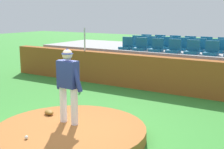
{
  "coord_description": "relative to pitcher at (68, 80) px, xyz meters",
  "views": [
    {
      "loc": [
        4.28,
        -5.08,
        2.76
      ],
      "look_at": [
        0.0,
        1.75,
        1.16
      ],
      "focal_mm": 50.19,
      "sensor_mm": 36.0,
      "label": 1
    }
  ],
  "objects": [
    {
      "name": "stadium_chair_3",
      "position": [
        0.19,
        5.99,
        0.16
      ],
      "size": [
        0.48,
        0.44,
        0.5
      ],
      "rotation": [
        0.0,
        0.0,
        3.14
      ],
      "color": "#14597E",
      "rests_on": "bleacher_platform"
    },
    {
      "name": "stadium_chair_2",
      "position": [
        -0.52,
        5.99,
        0.16
      ],
      "size": [
        0.48,
        0.44,
        0.5
      ],
      "rotation": [
        0.0,
        0.0,
        3.14
      ],
      "color": "#14597E",
      "rests_on": "bleacher_platform"
    },
    {
      "name": "stadium_chair_17",
      "position": [
        0.19,
        7.8,
        0.16
      ],
      "size": [
        0.48,
        0.44,
        0.5
      ],
      "rotation": [
        0.0,
        0.0,
        3.14
      ],
      "color": "#14597E",
      "rests_on": "bleacher_platform"
    },
    {
      "name": "stadium_chair_1",
      "position": [
        -1.22,
        5.99,
        0.16
      ],
      "size": [
        0.48,
        0.44,
        0.5
      ],
      "rotation": [
        0.0,
        0.0,
        3.14
      ],
      "color": "#14597E",
      "rests_on": "bleacher_platform"
    },
    {
      "name": "stadium_chair_4",
      "position": [
        0.9,
        6.01,
        0.16
      ],
      "size": [
        0.48,
        0.44,
        0.5
      ],
      "rotation": [
        0.0,
        0.0,
        3.14
      ],
      "color": "#14597E",
      "rests_on": "bleacher_platform"
    },
    {
      "name": "stadium_chair_11",
      "position": [
        0.88,
        6.89,
        0.16
      ],
      "size": [
        0.48,
        0.44,
        0.5
      ],
      "rotation": [
        0.0,
        0.0,
        3.14
      ],
      "color": "#14597E",
      "rests_on": "bleacher_platform"
    },
    {
      "name": "pitcher",
      "position": [
        0.0,
        0.0,
        0.0
      ],
      "size": [
        0.76,
        0.28,
        1.73
      ],
      "rotation": [
        0.0,
        0.0,
        -0.06
      ],
      "color": "white",
      "rests_on": "pitchers_mound"
    },
    {
      "name": "bleacher_platform",
      "position": [
        0.2,
        7.17,
        -0.63
      ],
      "size": [
        12.61,
        3.38,
        1.27
      ],
      "primitive_type": "cube",
      "color": "#969493",
      "rests_on": "ground_plane"
    },
    {
      "name": "stadium_chair_19",
      "position": [
        1.58,
        7.83,
        0.16
      ],
      "size": [
        0.48,
        0.44,
        0.5
      ],
      "rotation": [
        0.0,
        0.0,
        3.14
      ],
      "color": "#14597E",
      "rests_on": "bleacher_platform"
    },
    {
      "name": "stadium_chair_8",
      "position": [
        -1.22,
        6.89,
        0.16
      ],
      "size": [
        0.48,
        0.44,
        0.5
      ],
      "rotation": [
        0.0,
        0.0,
        3.14
      ],
      "color": "#14597E",
      "rests_on": "bleacher_platform"
    },
    {
      "name": "stadium_chair_18",
      "position": [
        0.87,
        7.82,
        0.16
      ],
      "size": [
        0.48,
        0.44,
        0.5
      ],
      "rotation": [
        0.0,
        0.0,
        3.14
      ],
      "color": "#14597E",
      "rests_on": "bleacher_platform"
    },
    {
      "name": "stadium_chair_16",
      "position": [
        -0.5,
        7.83,
        0.16
      ],
      "size": [
        0.48,
        0.44,
        0.5
      ],
      "rotation": [
        0.0,
        0.0,
        3.14
      ],
      "color": "#14597E",
      "rests_on": "bleacher_platform"
    },
    {
      "name": "brick_barrier",
      "position": [
        0.2,
        4.8,
        -0.64
      ],
      "size": [
        13.88,
        0.4,
        1.24
      ],
      "primitive_type": "cube",
      "color": "#934C1E",
      "rests_on": "ground_plane"
    },
    {
      "name": "stadium_chair_12",
      "position": [
        1.61,
        6.89,
        0.16
      ],
      "size": [
        0.48,
        0.44,
        0.5
      ],
      "rotation": [
        0.0,
        0.0,
        3.14
      ],
      "color": "#14597E",
      "rests_on": "bleacher_platform"
    },
    {
      "name": "stadium_chair_5",
      "position": [
        1.59,
        6.02,
        0.16
      ],
      "size": [
        0.48,
        0.44,
        0.5
      ],
      "rotation": [
        0.0,
        0.0,
        3.14
      ],
      "color": "#14597E",
      "rests_on": "bleacher_platform"
    },
    {
      "name": "ground_plane",
      "position": [
        0.2,
        -0.21,
        -1.26
      ],
      "size": [
        60.0,
        60.0,
        0.0
      ],
      "primitive_type": "plane",
      "color": "#368830"
    },
    {
      "name": "stadium_chair_10",
      "position": [
        0.21,
        6.91,
        0.16
      ],
      "size": [
        0.48,
        0.44,
        0.5
      ],
      "rotation": [
        0.0,
        0.0,
        3.14
      ],
      "color": "#14597E",
      "rests_on": "bleacher_platform"
    },
    {
      "name": "stadium_chair_7",
      "position": [
        -1.89,
        6.91,
        0.16
      ],
      "size": [
        0.48,
        0.44,
        0.5
      ],
      "rotation": [
        0.0,
        0.0,
        3.14
      ],
      "color": "#14597E",
      "rests_on": "bleacher_platform"
    },
    {
      "name": "fence_post_left",
      "position": [
        -3.14,
        4.8,
        0.44
      ],
      "size": [
        0.06,
        0.06,
        0.92
      ],
      "primitive_type": "cylinder",
      "color": "silver",
      "rests_on": "brick_barrier"
    },
    {
      "name": "stadium_chair_14",
      "position": [
        -1.89,
        7.78,
        0.16
      ],
      "size": [
        0.48,
        0.44,
        0.5
      ],
      "rotation": [
        0.0,
        0.0,
        3.14
      ],
      "color": "#14597E",
      "rests_on": "bleacher_platform"
    },
    {
      "name": "stadium_chair_15",
      "position": [
        -1.21,
        7.82,
        0.16
      ],
      "size": [
        0.48,
        0.44,
        0.5
      ],
      "rotation": [
        0.0,
        0.0,
        3.14
      ],
      "color": "#14597E",
      "rests_on": "bleacher_platform"
    },
    {
      "name": "stadium_chair_0",
      "position": [
        -1.88,
        6.02,
        0.16
      ],
      "size": [
        0.48,
        0.44,
        0.5
      ],
      "rotation": [
        0.0,
        0.0,
        3.14
      ],
      "color": "#14597E",
      "rests_on": "bleacher_platform"
    },
    {
      "name": "stadium_chair_9",
      "position": [
        -0.53,
        6.94,
        0.16
      ],
      "size": [
        0.48,
        0.44,
        0.5
      ],
      "rotation": [
        0.0,
        0.0,
        3.14
      ],
      "color": "#14597E",
      "rests_on": "bleacher_platform"
    },
    {
      "name": "fielding_glove",
      "position": [
        -0.81,
        0.2,
        -0.95
      ],
      "size": [
        0.36,
        0.31,
        0.11
      ],
      "primitive_type": "ellipsoid",
      "rotation": [
        0.0,
        0.0,
        2.7
      ],
      "color": "brown",
      "rests_on": "pitchers_mound"
    },
    {
      "name": "pitchers_mound",
      "position": [
        0.2,
        -0.21,
        -1.13
      ],
      "size": [
        3.38,
        3.38,
        0.26
      ],
      "primitive_type": "cylinder",
      "color": "#A6612D",
      "rests_on": "ground_plane"
    },
    {
      "name": "baseball",
      "position": [
        -0.12,
        -1.19,
        -0.97
      ],
      "size": [
        0.07,
        0.07,
        0.07
      ],
      "primitive_type": "sphere",
      "color": "white",
      "rests_on": "pitchers_mound"
    }
  ]
}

